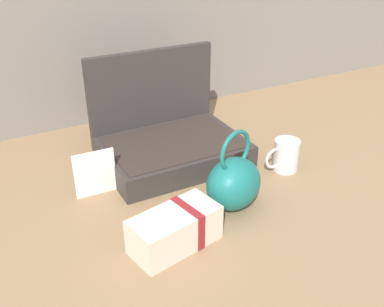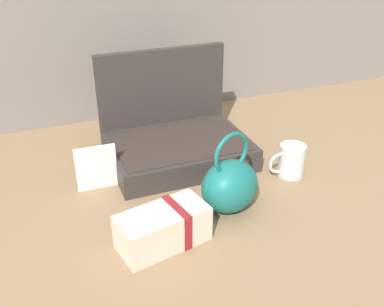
{
  "view_description": "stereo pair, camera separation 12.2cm",
  "coord_description": "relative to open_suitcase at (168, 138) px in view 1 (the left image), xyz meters",
  "views": [
    {
      "loc": [
        -0.49,
        -0.97,
        0.7
      ],
      "look_at": [
        0.02,
        -0.02,
        0.11
      ],
      "focal_mm": 41.61,
      "sensor_mm": 36.0,
      "label": 1
    },
    {
      "loc": [
        -0.37,
        -1.02,
        0.7
      ],
      "look_at": [
        0.02,
        -0.02,
        0.11
      ],
      "focal_mm": 41.61,
      "sensor_mm": 36.0,
      "label": 2
    }
  ],
  "objects": [
    {
      "name": "teal_pouch_handbag",
      "position": [
        0.04,
        -0.33,
        0.01
      ],
      "size": [
        0.19,
        0.17,
        0.23
      ],
      "color": "#196B66",
      "rests_on": "ground_plane"
    },
    {
      "name": "ground_plane",
      "position": [
        -0.04,
        -0.17,
        -0.07
      ],
      "size": [
        6.0,
        6.0,
        0.0
      ],
      "primitive_type": "plane",
      "color": "#8C6D4C"
    },
    {
      "name": "coffee_mug",
      "position": [
        0.28,
        -0.24,
        -0.02
      ],
      "size": [
        0.12,
        0.08,
        0.1
      ],
      "color": "silver",
      "rests_on": "ground_plane"
    },
    {
      "name": "cream_toiletry_bag",
      "position": [
        -0.17,
        -0.4,
        -0.02
      ],
      "size": [
        0.23,
        0.14,
        0.09
      ],
      "color": "beige",
      "rests_on": "ground_plane"
    },
    {
      "name": "info_card_left",
      "position": [
        -0.27,
        -0.1,
        -0.0
      ],
      "size": [
        0.11,
        0.01,
        0.13
      ],
      "primitive_type": "cube",
      "rotation": [
        0.0,
        0.0,
        -0.02
      ],
      "color": "white",
      "rests_on": "ground_plane"
    },
    {
      "name": "open_suitcase",
      "position": [
        0.0,
        0.0,
        0.0
      ],
      "size": [
        0.43,
        0.32,
        0.32
      ],
      "color": "#332D2B",
      "rests_on": "ground_plane"
    }
  ]
}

